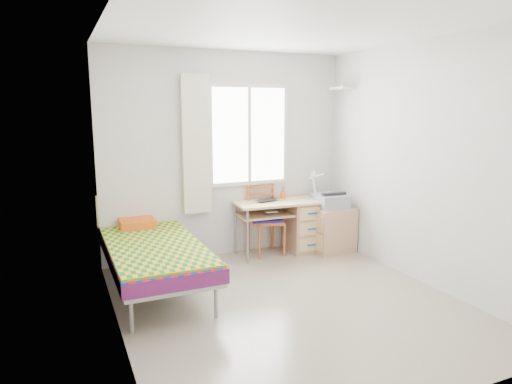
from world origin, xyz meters
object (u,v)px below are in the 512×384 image
Objects in this scene: bed at (152,249)px; printer at (329,200)px; chair at (265,215)px; cabinet at (330,229)px; desk at (297,223)px.

printer is at bearing 7.45° from bed.
bed is at bearing -144.69° from chair.
cabinet is (0.84, -0.26, -0.21)m from chair.
desk is at bearing 13.41° from bed.
cabinet is at bearing -2.31° from chair.
desk is 1.25× the size of chair.
bed reaches higher than printer.
chair is 0.88m from printer.
chair reaches higher than desk.
printer is (-0.02, 0.01, 0.39)m from cabinet.
chair reaches higher than bed.
desk reaches higher than cabinet.
chair is (-0.44, 0.09, 0.13)m from desk.
desk is at bearing 3.73° from chair.
bed is 4.36× the size of printer.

